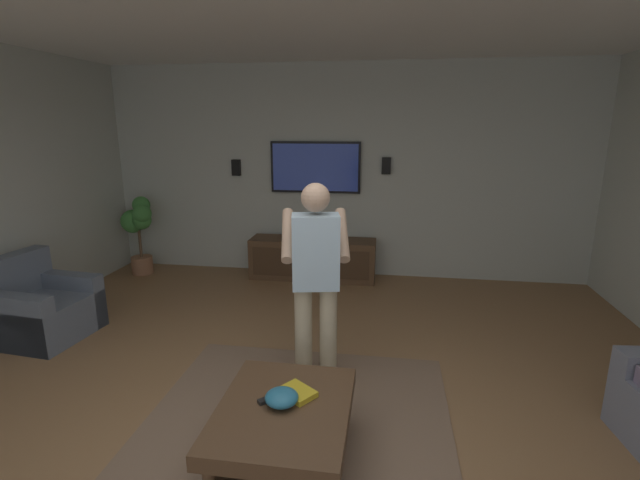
{
  "coord_description": "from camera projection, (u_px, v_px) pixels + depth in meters",
  "views": [
    {
      "loc": [
        -2.57,
        -0.63,
        2.06
      ],
      "look_at": [
        1.37,
        -0.02,
        1.04
      ],
      "focal_mm": 25.52,
      "sensor_mm": 36.0,
      "label": 1
    }
  ],
  "objects": [
    {
      "name": "remote_black",
      "position": [
        270.0,
        399.0,
        2.81
      ],
      "size": [
        0.13,
        0.14,
        0.02
      ],
      "primitive_type": "cube",
      "rotation": [
        0.0,
        0.0,
        5.44
      ],
      "color": "black",
      "rests_on": "coffee_table"
    },
    {
      "name": "potted_plant_tall",
      "position": [
        138.0,
        225.0,
        6.32
      ],
      "size": [
        0.38,
        0.49,
        1.1
      ],
      "color": "#9E6B4C",
      "rests_on": "ground"
    },
    {
      "name": "remote_grey",
      "position": [
        284.0,
        400.0,
        2.8
      ],
      "size": [
        0.12,
        0.15,
        0.02
      ],
      "primitive_type": "cube",
      "rotation": [
        0.0,
        0.0,
        4.14
      ],
      "color": "slate",
      "rests_on": "coffee_table"
    },
    {
      "name": "wall_back_tv",
      "position": [
        344.0,
        172.0,
        6.2
      ],
      "size": [
        0.1,
        6.72,
        2.85
      ],
      "primitive_type": "cube",
      "color": "#B2B7AD",
      "rests_on": "ground"
    },
    {
      "name": "wall_speaker_left",
      "position": [
        386.0,
        166.0,
        6.01
      ],
      "size": [
        0.06,
        0.12,
        0.22
      ],
      "primitive_type": "cube",
      "color": "black"
    },
    {
      "name": "vase_round",
      "position": [
        292.0,
        231.0,
        6.13
      ],
      "size": [
        0.22,
        0.22,
        0.22
      ],
      "primitive_type": "sphere",
      "color": "orange",
      "rests_on": "media_console"
    },
    {
      "name": "person_standing",
      "position": [
        316.0,
        273.0,
        3.55
      ],
      "size": [
        0.6,
        0.61,
        1.64
      ],
      "rotation": [
        0.0,
        0.0,
        0.19
      ],
      "color": "#C6B793",
      "rests_on": "ground"
    },
    {
      "name": "media_console",
      "position": [
        313.0,
        259.0,
        6.22
      ],
      "size": [
        0.45,
        1.7,
        0.55
      ],
      "rotation": [
        0.0,
        0.0,
        3.14
      ],
      "color": "#513823",
      "rests_on": "ground"
    },
    {
      "name": "area_rug",
      "position": [
        292.0,
        440.0,
        3.05
      ],
      "size": [
        2.43,
        2.16,
        0.01
      ],
      "primitive_type": "cube",
      "color": "#7A604C",
      "rests_on": "ground"
    },
    {
      "name": "remote_white",
      "position": [
        284.0,
        392.0,
        2.88
      ],
      "size": [
        0.16,
        0.08,
        0.02
      ],
      "primitive_type": "cube",
      "rotation": [
        0.0,
        0.0,
        2.88
      ],
      "color": "white",
      "rests_on": "coffee_table"
    },
    {
      "name": "armchair",
      "position": [
        40.0,
        310.0,
        4.5
      ],
      "size": [
        0.87,
        0.88,
        0.82
      ],
      "rotation": [
        0.0,
        0.0,
        -1.67
      ],
      "color": "slate",
      "rests_on": "ground"
    },
    {
      "name": "tv",
      "position": [
        315.0,
        167.0,
        6.15
      ],
      "size": [
        0.05,
        1.22,
        0.69
      ],
      "rotation": [
        0.0,
        0.0,
        3.14
      ],
      "color": "black"
    },
    {
      "name": "wall_speaker_right",
      "position": [
        236.0,
        168.0,
        6.33
      ],
      "size": [
        0.06,
        0.12,
        0.22
      ],
      "primitive_type": "cube",
      "color": "black"
    },
    {
      "name": "book",
      "position": [
        297.0,
        392.0,
        2.87
      ],
      "size": [
        0.26,
        0.27,
        0.04
      ],
      "primitive_type": "cube",
      "rotation": [
        0.0,
        0.0,
        4.07
      ],
      "color": "gold",
      "rests_on": "coffee_table"
    },
    {
      "name": "coffee_table",
      "position": [
        284.0,
        421.0,
        2.79
      ],
      "size": [
        1.0,
        0.8,
        0.4
      ],
      "color": "#513823",
      "rests_on": "ground"
    },
    {
      "name": "ground_plane",
      "position": [
        286.0,
        440.0,
        3.06
      ],
      "size": [
        8.63,
        8.63,
        0.0
      ],
      "primitive_type": "plane",
      "color": "olive"
    },
    {
      "name": "bowl",
      "position": [
        282.0,
        398.0,
        2.77
      ],
      "size": [
        0.21,
        0.21,
        0.09
      ],
      "primitive_type": "ellipsoid",
      "color": "teal",
      "rests_on": "coffee_table"
    }
  ]
}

